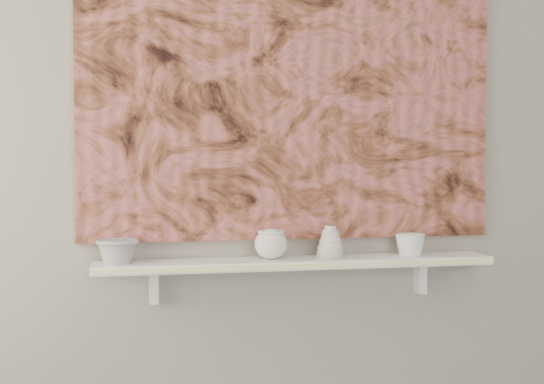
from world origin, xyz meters
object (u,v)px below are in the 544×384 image
object	(u,v)px
bowl_grey	(118,251)
cup_cream	(271,244)
bell_vessel	(330,241)
shelf	(296,263)
bowl_white	(410,244)
painting	(291,85)

from	to	relation	value
bowl_grey	cup_cream	distance (m)	0.52
cup_cream	bell_vessel	size ratio (longest dim) A/B	1.01
shelf	bowl_grey	world-z (taller)	bowl_grey
cup_cream	bowl_white	bearing A→B (deg)	0.00
painting	cup_cream	size ratio (longest dim) A/B	13.12
shelf	bowl_white	bearing A→B (deg)	0.00
bell_vessel	bowl_white	xyz separation A→B (m)	(0.30, 0.00, -0.02)
bell_vessel	bowl_white	size ratio (longest dim) A/B	1.04
bowl_grey	bell_vessel	size ratio (longest dim) A/B	1.26
bowl_grey	bell_vessel	xyz separation A→B (m)	(0.73, 0.00, 0.02)
shelf	bowl_grey	size ratio (longest dim) A/B	9.81
painting	cup_cream	distance (m)	0.57
painting	shelf	bearing A→B (deg)	-90.00
shelf	bowl_white	size ratio (longest dim) A/B	12.84
bowl_grey	bell_vessel	distance (m)	0.73
cup_cream	bell_vessel	xyz separation A→B (m)	(0.21, 0.00, 0.00)
painting	bowl_white	xyz separation A→B (m)	(0.42, -0.08, -0.57)
shelf	bell_vessel	bearing A→B (deg)	0.00
shelf	painting	size ratio (longest dim) A/B	0.93
shelf	cup_cream	size ratio (longest dim) A/B	12.24
painting	bowl_grey	size ratio (longest dim) A/B	10.51
painting	bell_vessel	bearing A→B (deg)	-33.15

